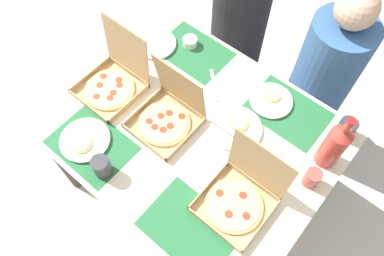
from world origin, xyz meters
TOP-DOWN VIEW (x-y plane):
  - ground_plane at (0.00, 0.00)m, footprint 6.00×6.00m
  - dining_table at (0.00, 0.00)m, footprint 1.25×1.00m
  - placemat_near_left at (-0.28, -0.35)m, footprint 0.36×0.26m
  - placemat_near_right at (0.28, -0.35)m, footprint 0.36×0.26m
  - placemat_far_left at (-0.28, 0.35)m, footprint 0.36×0.26m
  - placemat_far_right at (0.28, 0.35)m, footprint 0.36×0.26m
  - pizza_box_center at (0.36, -0.14)m, footprint 0.26×0.27m
  - pizza_box_corner_right at (-0.43, -0.06)m, footprint 0.27×0.29m
  - pizza_box_edge_far at (-0.11, -0.04)m, footprint 0.27×0.27m
  - plate_near_right at (-0.46, 0.26)m, footprint 0.21×0.21m
  - plate_middle at (0.15, 0.12)m, footprint 0.23×0.23m
  - plate_far_right at (0.19, 0.35)m, footprint 0.20×0.20m
  - plate_far_left at (-0.32, -0.35)m, footprint 0.22×0.22m
  - soda_bottle at (0.53, 0.25)m, footprint 0.09×0.09m
  - cup_spare at (0.54, 0.12)m, footprint 0.07×0.07m
  - cup_dark at (-0.15, -0.40)m, footprint 0.07×0.07m
  - cup_clear_right at (0.53, 0.41)m, footprint 0.08×0.08m
  - condiment_bowl at (-0.32, 0.37)m, footprint 0.07×0.07m
  - fork_by_far_left at (-0.07, 0.25)m, footprint 0.15×0.14m
  - diner_left_seat at (-0.28, 0.76)m, footprint 0.32×0.32m
  - diner_right_seat at (0.28, 0.76)m, footprint 0.32×0.32m

SIDE VIEW (x-z plane):
  - ground_plane at x=0.00m, z-range 0.00..0.00m
  - diner_left_seat at x=-0.28m, z-range -0.06..1.08m
  - diner_right_seat at x=0.28m, z-range -0.06..1.10m
  - dining_table at x=0.00m, z-range 0.25..0.99m
  - placemat_near_left at x=-0.28m, z-range 0.74..0.74m
  - placemat_near_right at x=0.28m, z-range 0.74..0.74m
  - placemat_far_left at x=-0.28m, z-range 0.74..0.74m
  - placemat_far_right at x=0.28m, z-range 0.74..0.74m
  - fork_by_far_left at x=-0.07m, z-range 0.74..0.74m
  - plate_near_right at x=-0.46m, z-range 0.74..0.75m
  - plate_middle at x=0.15m, z-range 0.73..0.76m
  - plate_far_right at x=0.19m, z-range 0.73..0.76m
  - plate_far_left at x=-0.32m, z-range 0.73..0.76m
  - condiment_bowl at x=-0.32m, z-range 0.74..0.78m
  - cup_spare at x=0.54m, z-range 0.74..0.83m
  - cup_clear_right at x=0.53m, z-range 0.74..0.83m
  - pizza_box_edge_far at x=-0.11m, z-range 0.63..0.94m
  - pizza_box_center at x=0.36m, z-range 0.63..0.94m
  - pizza_box_corner_right at x=-0.43m, z-range 0.63..0.94m
  - cup_dark at x=-0.15m, z-range 0.74..0.84m
  - soda_bottle at x=0.53m, z-range 0.71..1.03m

